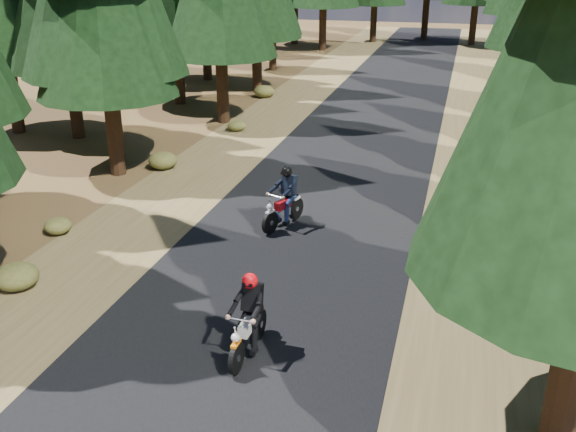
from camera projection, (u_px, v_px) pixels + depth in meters
The scene contains 7 objects.
ground at pixel (270, 285), 14.50m from camera, with size 120.00×120.00×0.00m, color #443218.
road at pixel (319, 207), 18.95m from camera, with size 6.00×100.00×0.01m, color black.
shoulder_l at pixel (176, 193), 20.08m from camera, with size 3.20×100.00×0.01m, color brown.
shoulder_r at pixel (480, 223), 17.83m from camera, with size 3.20×100.00×0.01m, color brown.
understory_shrubs at pixel (360, 170), 21.26m from camera, with size 13.93×32.34×0.65m.
rider_lead at pixel (248, 330), 11.80m from camera, with size 0.62×1.83×1.61m.
rider_follow at pixel (283, 207), 17.40m from camera, with size 1.16×1.96×1.68m.
Camera 1 is at (3.77, -12.24, 6.98)m, focal length 40.00 mm.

